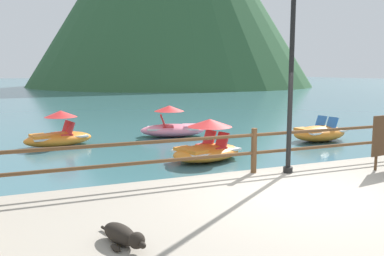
{
  "coord_description": "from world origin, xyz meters",
  "views": [
    {
      "loc": [
        -4.39,
        -5.67,
        2.54
      ],
      "look_at": [
        0.02,
        5.0,
        0.9
      ],
      "focal_mm": 37.96,
      "sensor_mm": 36.0,
      "label": 1
    }
  ],
  "objects_px": {
    "pedal_boat_0": "(59,135)",
    "pedal_boat_3": "(172,127)",
    "pedal_boat_2": "(207,147)",
    "dog_resting": "(123,235)",
    "pedal_boat_1": "(319,133)",
    "lamp_post": "(292,42)"
  },
  "relations": [
    {
      "from": "pedal_boat_0",
      "to": "pedal_boat_3",
      "type": "height_order",
      "value": "pedal_boat_3"
    },
    {
      "from": "pedal_boat_2",
      "to": "pedal_boat_3",
      "type": "relative_size",
      "value": 0.93
    },
    {
      "from": "dog_resting",
      "to": "pedal_boat_0",
      "type": "bearing_deg",
      "value": 90.24
    },
    {
      "from": "dog_resting",
      "to": "pedal_boat_1",
      "type": "bearing_deg",
      "value": 38.32
    },
    {
      "from": "dog_resting",
      "to": "pedal_boat_2",
      "type": "distance_m",
      "value": 6.69
    },
    {
      "from": "dog_resting",
      "to": "pedal_boat_2",
      "type": "height_order",
      "value": "pedal_boat_2"
    },
    {
      "from": "pedal_boat_0",
      "to": "pedal_boat_2",
      "type": "distance_m",
      "value": 5.41
    },
    {
      "from": "pedal_boat_1",
      "to": "pedal_boat_3",
      "type": "distance_m",
      "value": 5.47
    },
    {
      "from": "pedal_boat_1",
      "to": "pedal_boat_3",
      "type": "relative_size",
      "value": 0.87
    },
    {
      "from": "lamp_post",
      "to": "pedal_boat_1",
      "type": "xyz_separation_m",
      "value": [
        4.75,
        4.72,
        -2.81
      ]
    },
    {
      "from": "pedal_boat_0",
      "to": "pedal_boat_1",
      "type": "xyz_separation_m",
      "value": [
        8.83,
        -2.55,
        -0.09
      ]
    },
    {
      "from": "lamp_post",
      "to": "pedal_boat_3",
      "type": "distance_m",
      "value": 8.17
    },
    {
      "from": "pedal_boat_1",
      "to": "pedal_boat_2",
      "type": "relative_size",
      "value": 0.93
    },
    {
      "from": "dog_resting",
      "to": "pedal_boat_0",
      "type": "xyz_separation_m",
      "value": [
        -0.04,
        9.49,
        -0.14
      ]
    },
    {
      "from": "pedal_boat_2",
      "to": "pedal_boat_3",
      "type": "height_order",
      "value": "pedal_boat_3"
    },
    {
      "from": "pedal_boat_0",
      "to": "pedal_boat_2",
      "type": "bearing_deg",
      "value": -46.41
    },
    {
      "from": "pedal_boat_0",
      "to": "pedal_boat_1",
      "type": "distance_m",
      "value": 9.19
    },
    {
      "from": "lamp_post",
      "to": "pedal_boat_0",
      "type": "distance_m",
      "value": 8.77
    },
    {
      "from": "dog_resting",
      "to": "pedal_boat_3",
      "type": "relative_size",
      "value": 0.39
    },
    {
      "from": "dog_resting",
      "to": "pedal_boat_3",
      "type": "distance_m",
      "value": 10.78
    },
    {
      "from": "pedal_boat_1",
      "to": "pedal_boat_3",
      "type": "height_order",
      "value": "pedal_boat_3"
    },
    {
      "from": "lamp_post",
      "to": "pedal_boat_3",
      "type": "bearing_deg",
      "value": 88.8
    }
  ]
}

